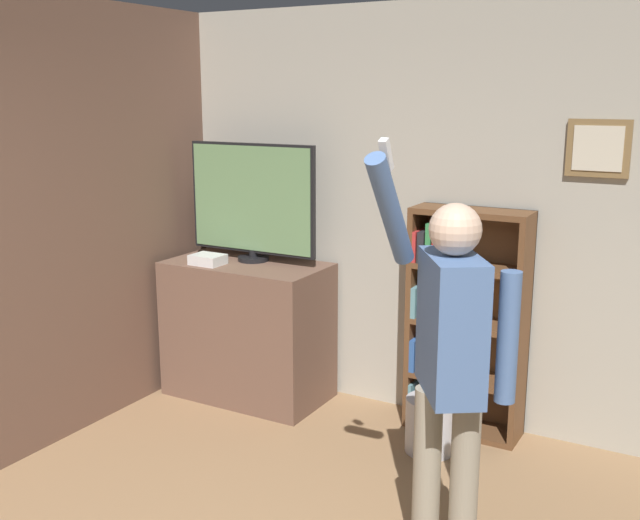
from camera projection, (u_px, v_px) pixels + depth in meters
name	position (u px, v px, depth m)	size (l,w,h in m)	color
wall_back	(457.00, 218.00, 4.79)	(6.00, 0.09, 2.70)	#B2AD9E
wall_side_brick	(44.00, 228.00, 4.45)	(0.06, 4.62, 2.70)	brown
tv_ledge	(248.00, 330.00, 5.31)	(1.12, 0.61, 0.98)	brown
television	(252.00, 201.00, 5.18)	(0.99, 0.22, 0.82)	black
game_console	(208.00, 260.00, 5.16)	(0.22, 0.17, 0.07)	white
bookshelf	(457.00, 323.00, 4.73)	(0.73, 0.28, 1.44)	brown
person	(450.00, 351.00, 3.29)	(0.59, 0.56, 1.96)	gray
waste_bin	(430.00, 425.00, 4.53)	(0.30, 0.30, 0.34)	#B7B7BC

